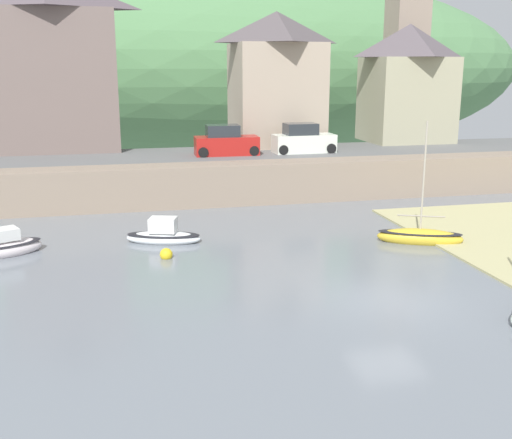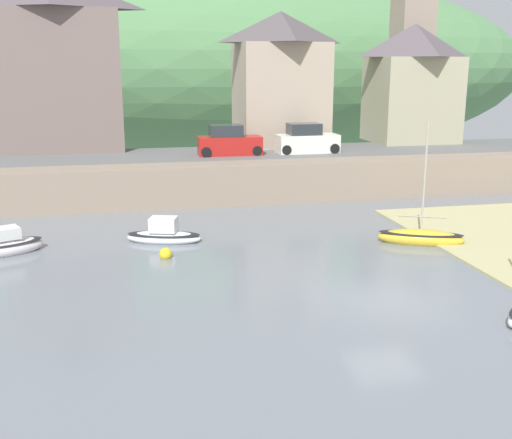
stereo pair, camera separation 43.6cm
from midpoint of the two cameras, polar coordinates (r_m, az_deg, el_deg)
quay_seawall at (r=38.08m, az=1.68°, el=3.86°), size 48.00×9.40×2.40m
hillside_backdrop at (r=74.70m, az=-5.04°, el=13.73°), size 80.00×44.00×22.30m
waterfront_building_left at (r=44.28m, az=-17.53°, el=13.64°), size 8.47×4.31×11.52m
waterfront_building_centre at (r=45.58m, az=2.54°, el=12.87°), size 6.43×5.96×9.38m
waterfront_building_right at (r=49.19m, az=14.48°, el=12.14°), size 6.31×5.61×8.68m
church_with_spire at (r=53.58m, az=14.45°, el=16.46°), size 3.00×3.00×16.22m
sailboat_white_hull at (r=29.34m, az=-8.07°, el=-1.42°), size 3.76×2.32×1.31m
sailboat_far_left at (r=29.80m, az=15.35°, el=-1.59°), size 4.05×2.63×5.85m
motorboat_with_cabin at (r=29.28m, az=-21.58°, el=-2.27°), size 3.41×2.57×1.37m
parked_car_near_slipway at (r=40.50m, az=-2.20°, el=7.11°), size 4.14×1.82×1.95m
parked_car_by_wall at (r=41.72m, az=4.99°, el=7.27°), size 4.14×1.82×1.95m
mooring_buoy at (r=26.90m, az=-7.86°, el=-3.17°), size 0.55×0.55×0.55m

